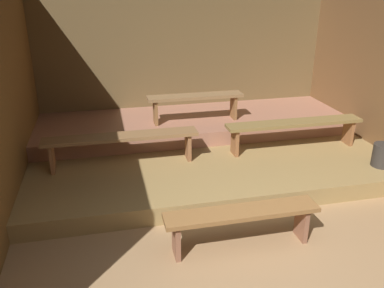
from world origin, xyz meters
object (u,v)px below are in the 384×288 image
(bench_lower_right, at_px, (294,126))
(bench_middle_center, at_px, (195,100))
(bench_floor_center, at_px, (242,218))
(bench_lower_left, at_px, (122,140))
(pail_lower, at_px, (383,155))

(bench_lower_right, bearing_deg, bench_middle_center, 143.91)
(bench_floor_center, xyz_separation_m, bench_lower_left, (-1.09, 1.82, 0.24))
(bench_floor_center, height_order, pail_lower, pail_lower)
(bench_floor_center, relative_size, bench_middle_center, 1.04)
(bench_lower_right, distance_m, bench_middle_center, 1.61)
(bench_lower_right, xyz_separation_m, bench_middle_center, (-1.29, 0.94, 0.22))
(pail_lower, bearing_deg, bench_middle_center, 141.49)
(bench_lower_right, height_order, bench_middle_center, bench_middle_center)
(bench_middle_center, bearing_deg, bench_lower_left, -143.02)
(bench_floor_center, height_order, bench_lower_left, bench_lower_left)
(bench_lower_right, bearing_deg, pail_lower, -41.62)
(bench_floor_center, relative_size, pail_lower, 5.13)
(bench_floor_center, xyz_separation_m, pail_lower, (2.39, 0.99, 0.04))
(bench_lower_left, bearing_deg, bench_floor_center, -59.11)
(bench_middle_center, bearing_deg, bench_lower_right, -36.09)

